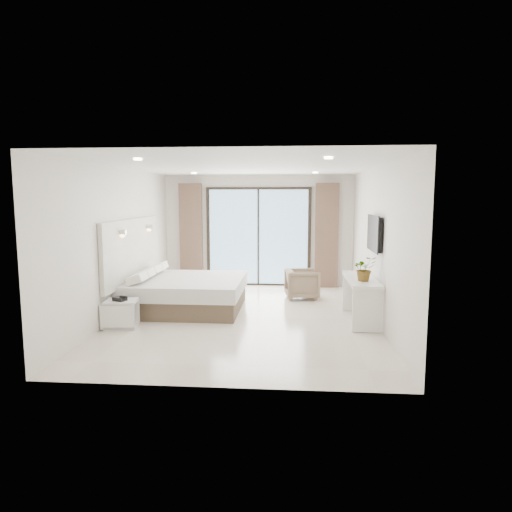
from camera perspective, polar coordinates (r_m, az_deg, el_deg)
The scene contains 8 objects.
ground at distance 8.36m, azimuth -1.29°, elevation -7.65°, with size 6.20×6.20×0.00m, color beige.
room_shell at distance 8.91m, azimuth -2.07°, elevation 3.60°, with size 4.62×6.22×2.72m.
bed at distance 9.00m, azimuth -8.75°, elevation -4.58°, with size 2.17×2.06×0.74m.
nightstand at distance 7.99m, azimuth -16.47°, elevation -6.94°, with size 0.55×0.48×0.46m.
phone at distance 7.88m, azimuth -16.65°, elevation -5.15°, with size 0.20×0.15×0.07m, color black.
console_desk at distance 8.20m, azimuth 13.00°, elevation -4.11°, with size 0.49×1.57×0.77m.
plant at distance 7.84m, azimuth 13.40°, elevation -1.87°, with size 0.38×0.42×0.33m, color #33662D.
armchair at distance 9.86m, azimuth 5.79°, elevation -3.31°, with size 0.67×0.63×0.69m, color #7B6950.
Camera 1 is at (0.83, -8.03, 2.16)m, focal length 32.00 mm.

